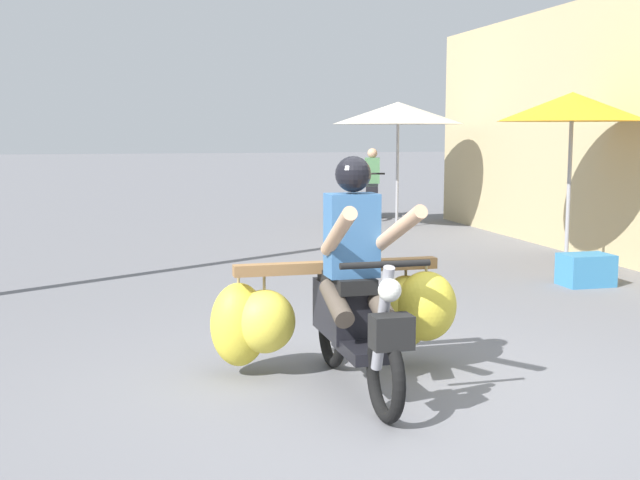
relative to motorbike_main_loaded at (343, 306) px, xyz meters
The scene contains 6 objects.
ground_plane 0.81m from the motorbike_main_loaded, 64.24° to the right, with size 120.00×120.00×0.00m, color slate.
motorbike_main_loaded is the anchor object (origin of this frame).
motorbike_distant_ahead_left 10.85m from the motorbike_main_loaded, 71.43° to the left, with size 0.68×1.57×1.40m.
market_umbrella_near_shop 9.19m from the motorbike_main_loaded, 68.39° to the left, with size 2.33×2.33×2.25m.
market_umbrella_further_along 5.56m from the motorbike_main_loaded, 42.95° to the left, with size 1.81×1.81×2.22m.
produce_crate 4.53m from the motorbike_main_loaded, 36.84° to the left, with size 0.56×0.40×0.36m, color teal.
Camera 1 is at (-1.77, -4.84, 1.74)m, focal length 45.65 mm.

